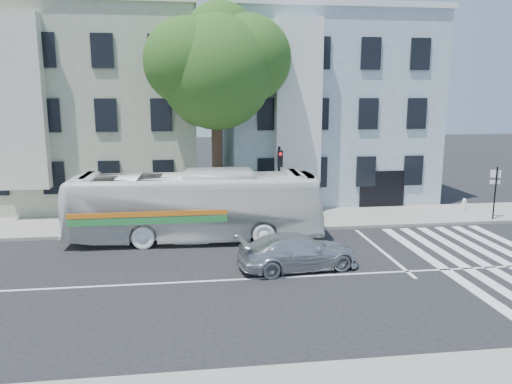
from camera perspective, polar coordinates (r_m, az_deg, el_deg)
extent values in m
plane|color=black|center=(17.93, -2.71, -10.01)|extent=(120.00, 120.00, 0.00)
cube|color=gray|center=(25.52, -4.26, -3.40)|extent=(80.00, 4.00, 0.15)
cube|color=#969E84|center=(32.18, -17.88, 8.89)|extent=(12.00, 10.00, 11.00)
cube|color=#8FA3AA|center=(32.77, 7.32, 9.36)|extent=(12.00, 10.00, 11.00)
cylinder|color=#2D2116|center=(25.50, -4.41, 2.38)|extent=(0.56, 0.56, 5.20)
sphere|color=#1F4B18|center=(25.23, -4.58, 13.45)|extent=(5.60, 5.60, 5.60)
sphere|color=#1F4B18|center=(25.80, -0.98, 14.99)|extent=(4.40, 4.40, 4.40)
sphere|color=#1F4B18|center=(24.91, -7.89, 14.57)|extent=(4.20, 4.20, 4.20)
sphere|color=#1F4B18|center=(26.56, -4.11, 17.02)|extent=(3.80, 3.80, 3.80)
sphere|color=#1F4B18|center=(25.78, -5.98, 11.15)|extent=(3.40, 3.40, 3.40)
imported|color=white|center=(22.41, -6.99, -1.57)|extent=(3.12, 11.36, 3.14)
imported|color=silver|center=(18.90, 4.84, -6.79)|extent=(2.48, 4.78, 1.32)
cylinder|color=black|center=(24.71, 2.63, 0.65)|extent=(0.13, 0.13, 3.95)
cube|color=black|center=(24.25, 2.76, 3.83)|extent=(0.28, 0.23, 0.80)
sphere|color=red|center=(24.09, 2.82, 4.34)|extent=(0.15, 0.15, 0.15)
cylinder|color=white|center=(24.48, 2.70, 1.67)|extent=(0.41, 0.06, 0.41)
cylinder|color=silver|center=(29.80, 22.68, -1.43)|extent=(0.22, 0.22, 0.55)
sphere|color=silver|center=(29.74, 22.72, -0.86)|extent=(0.20, 0.20, 0.20)
cylinder|color=silver|center=(29.78, 22.69, -1.29)|extent=(0.38, 0.19, 0.13)
cylinder|color=black|center=(28.17, 25.65, -0.10)|extent=(0.08, 0.08, 2.72)
cube|color=white|center=(28.10, 25.71, 1.89)|extent=(0.46, 0.24, 0.38)
cube|color=white|center=(28.16, 25.64, 1.02)|extent=(0.46, 0.24, 0.20)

